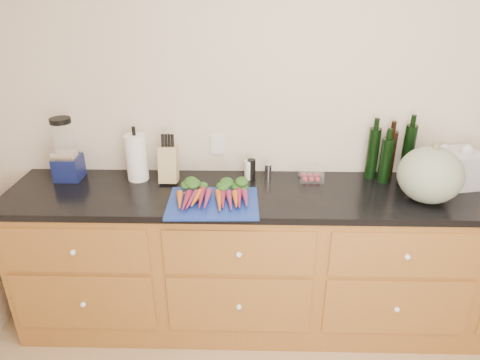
{
  "coord_description": "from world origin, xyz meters",
  "views": [
    {
      "loc": [
        -0.4,
        -0.93,
        2.05
      ],
      "look_at": [
        -0.45,
        1.2,
        1.06
      ],
      "focal_mm": 32.0,
      "sensor_mm": 36.0,
      "label": 1
    }
  ],
  "objects_px": {
    "tomato_box": "(311,175)",
    "blender_appliance": "(66,153)",
    "cutting_board": "(213,203)",
    "paper_towel": "(137,158)",
    "squash": "(430,175)",
    "carrots": "(213,195)",
    "knife_block": "(169,164)"
  },
  "relations": [
    {
      "from": "paper_towel",
      "to": "knife_block",
      "type": "height_order",
      "value": "paper_towel"
    },
    {
      "from": "cutting_board",
      "to": "paper_towel",
      "type": "height_order",
      "value": "paper_towel"
    },
    {
      "from": "tomato_box",
      "to": "paper_towel",
      "type": "bearing_deg",
      "value": -179.46
    },
    {
      "from": "cutting_board",
      "to": "carrots",
      "type": "xyz_separation_m",
      "value": [
        0.0,
        0.04,
        0.03
      ]
    },
    {
      "from": "cutting_board",
      "to": "knife_block",
      "type": "bearing_deg",
      "value": 134.08
    },
    {
      "from": "paper_towel",
      "to": "knife_block",
      "type": "distance_m",
      "value": 0.2
    },
    {
      "from": "blender_appliance",
      "to": "knife_block",
      "type": "distance_m",
      "value": 0.63
    },
    {
      "from": "squash",
      "to": "cutting_board",
      "type": "bearing_deg",
      "value": -176.41
    },
    {
      "from": "paper_towel",
      "to": "knife_block",
      "type": "xyz_separation_m",
      "value": [
        0.2,
        -0.02,
        -0.03
      ]
    },
    {
      "from": "paper_towel",
      "to": "knife_block",
      "type": "relative_size",
      "value": 1.31
    },
    {
      "from": "carrots",
      "to": "squash",
      "type": "xyz_separation_m",
      "value": [
        1.18,
        0.04,
        0.12
      ]
    },
    {
      "from": "carrots",
      "to": "paper_towel",
      "type": "distance_m",
      "value": 0.57
    },
    {
      "from": "cutting_board",
      "to": "carrots",
      "type": "height_order",
      "value": "carrots"
    },
    {
      "from": "carrots",
      "to": "paper_towel",
      "type": "bearing_deg",
      "value": 149.98
    },
    {
      "from": "carrots",
      "to": "blender_appliance",
      "type": "relative_size",
      "value": 1.03
    },
    {
      "from": "cutting_board",
      "to": "blender_appliance",
      "type": "xyz_separation_m",
      "value": [
        -0.92,
        0.32,
        0.16
      ]
    },
    {
      "from": "carrots",
      "to": "knife_block",
      "type": "bearing_deg",
      "value": 138.0
    },
    {
      "from": "knife_block",
      "to": "carrots",
      "type": "bearing_deg",
      "value": -42.0
    },
    {
      "from": "cutting_board",
      "to": "squash",
      "type": "relative_size",
      "value": 1.43
    },
    {
      "from": "blender_appliance",
      "to": "paper_towel",
      "type": "xyz_separation_m",
      "value": [
        0.43,
        0.0,
        -0.03
      ]
    },
    {
      "from": "tomato_box",
      "to": "blender_appliance",
      "type": "bearing_deg",
      "value": -179.54
    },
    {
      "from": "carrots",
      "to": "blender_appliance",
      "type": "xyz_separation_m",
      "value": [
        -0.92,
        0.28,
        0.13
      ]
    },
    {
      "from": "squash",
      "to": "tomato_box",
      "type": "height_order",
      "value": "squash"
    },
    {
      "from": "tomato_box",
      "to": "knife_block",
      "type": "bearing_deg",
      "value": -178.02
    },
    {
      "from": "blender_appliance",
      "to": "knife_block",
      "type": "xyz_separation_m",
      "value": [
        0.62,
        -0.02,
        -0.06
      ]
    },
    {
      "from": "cutting_board",
      "to": "knife_block",
      "type": "xyz_separation_m",
      "value": [
        -0.29,
        0.3,
        0.1
      ]
    },
    {
      "from": "cutting_board",
      "to": "paper_towel",
      "type": "distance_m",
      "value": 0.6
    },
    {
      "from": "paper_towel",
      "to": "tomato_box",
      "type": "relative_size",
      "value": 1.98
    },
    {
      "from": "blender_appliance",
      "to": "cutting_board",
      "type": "bearing_deg",
      "value": -19.16
    },
    {
      "from": "squash",
      "to": "tomato_box",
      "type": "distance_m",
      "value": 0.67
    },
    {
      "from": "squash",
      "to": "paper_towel",
      "type": "height_order",
      "value": "squash"
    },
    {
      "from": "squash",
      "to": "knife_block",
      "type": "relative_size",
      "value": 1.59
    }
  ]
}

